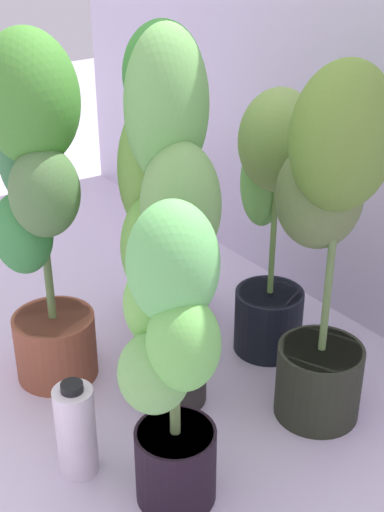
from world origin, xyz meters
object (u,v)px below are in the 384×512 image
object	(u,v)px
potted_plant_back_right	(329,224)
nutrient_bottle	(76,430)
potted_plant_front_left	(37,191)
potted_plant_front_right	(171,347)
potted_plant_back_center	(272,209)
potted_plant_back_left	(163,157)
potted_plant_center	(166,205)

from	to	relation	value
potted_plant_back_right	nutrient_bottle	distance (m)	0.79
potted_plant_front_left	potted_plant_front_right	distance (m)	0.62
potted_plant_front_left	potted_plant_back_center	bearing A→B (deg)	66.41
potted_plant_front_right	potted_plant_back_left	bearing A→B (deg)	146.52
potted_plant_back_left	potted_plant_front_right	bearing A→B (deg)	-33.48
potted_plant_front_right	nutrient_bottle	xyz separation A→B (m)	(-0.21, -0.14, -0.30)
potted_plant_front_left	nutrient_bottle	bearing A→B (deg)	-19.04
potted_plant_front_left	potted_plant_front_right	bearing A→B (deg)	0.28
potted_plant_back_center	nutrient_bottle	bearing A→B (deg)	-80.10
potted_plant_center	potted_plant_front_left	xyz separation A→B (m)	(-0.30, -0.21, -0.01)
potted_plant_front_right	nutrient_bottle	bearing A→B (deg)	-147.16
potted_plant_back_right	nutrient_bottle	xyz separation A→B (m)	(-0.18, -0.63, -0.44)
potted_plant_center	nutrient_bottle	bearing A→B (deg)	-74.66
potted_plant_center	nutrient_bottle	world-z (taller)	potted_plant_center
potted_plant_back_center	potted_plant_front_left	world-z (taller)	potted_plant_front_left
potted_plant_back_center	potted_plant_back_left	size ratio (longest dim) A/B	0.85
potted_plant_center	potted_plant_front_right	bearing A→B (deg)	-33.56
potted_plant_back_left	potted_plant_front_right	size ratio (longest dim) A/B	1.27
potted_plant_front_right	nutrient_bottle	world-z (taller)	potted_plant_front_right
potted_plant_back_left	potted_plant_front_left	bearing A→B (deg)	-79.41
potted_plant_front_left	nutrient_bottle	distance (m)	0.62
potted_plant_back_center	potted_plant_center	xyz separation A→B (m)	(0.03, -0.39, 0.13)
potted_plant_center	potted_plant_back_left	size ratio (longest dim) A/B	1.07
potted_plant_front_right	nutrient_bottle	size ratio (longest dim) A/B	2.89
potted_plant_center	potted_plant_front_left	distance (m)	0.36
potted_plant_back_left	potted_plant_back_right	xyz separation A→B (m)	(0.65, 0.04, 0.01)
potted_plant_back_center	potted_plant_center	distance (m)	0.41
potted_plant_back_right	potted_plant_front_right	xyz separation A→B (m)	(0.04, -0.50, -0.14)
potted_plant_back_center	potted_plant_front_right	xyz separation A→B (m)	(0.34, -0.60, -0.04)
potted_plant_back_center	potted_plant_center	size ratio (longest dim) A/B	0.80
potted_plant_back_center	nutrient_bottle	world-z (taller)	potted_plant_back_center
potted_plant_back_left	nutrient_bottle	xyz separation A→B (m)	(0.47, -0.59, -0.43)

